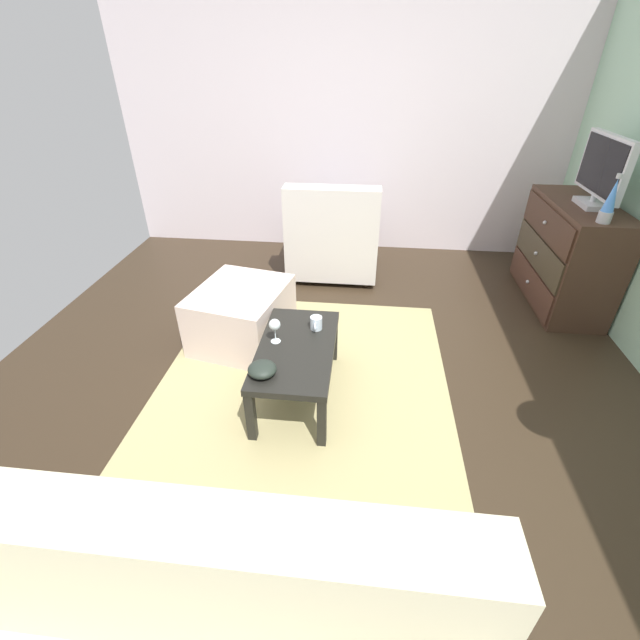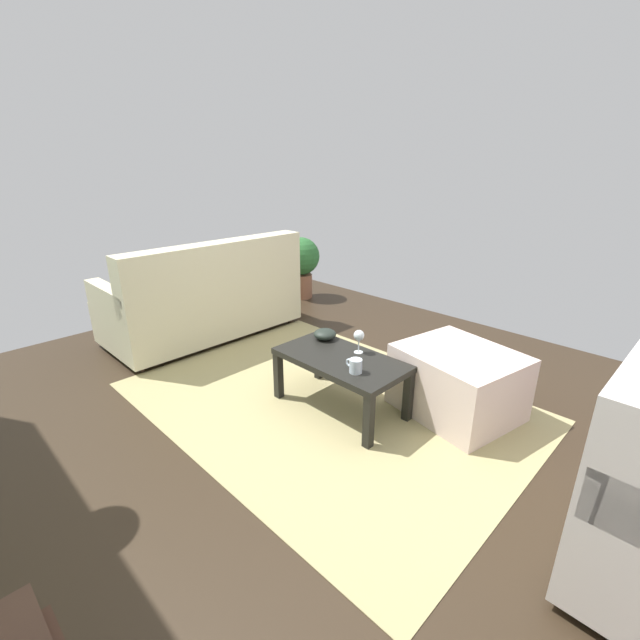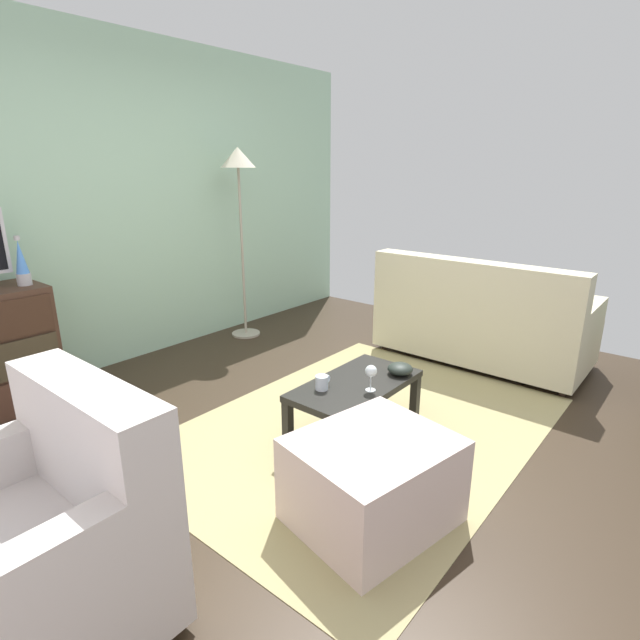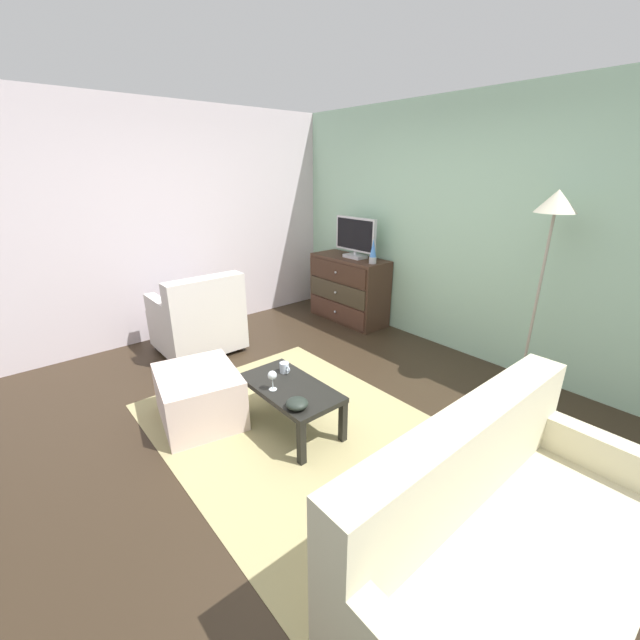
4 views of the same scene
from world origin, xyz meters
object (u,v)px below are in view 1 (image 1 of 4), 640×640
(coffee_table, at_px, (297,353))
(armchair, at_px, (333,237))
(dresser, at_px, (566,255))
(bowl_decorative, at_px, (262,369))
(ottoman, at_px, (242,315))
(tv, at_px, (603,170))
(mug, at_px, (316,323))
(wine_glass, at_px, (275,325))
(lava_lamp, at_px, (610,202))

(coffee_table, distance_m, armchair, 1.81)
(coffee_table, bearing_deg, dresser, 125.46)
(bowl_decorative, relative_size, ottoman, 0.23)
(tv, height_order, mug, tv)
(coffee_table, height_order, mug, mug)
(coffee_table, bearing_deg, mug, 154.52)
(coffee_table, height_order, armchair, armchair)
(mug, bearing_deg, coffee_table, -25.48)
(mug, bearing_deg, dresser, 122.78)
(wine_glass, distance_m, mug, 0.29)
(lava_lamp, relative_size, bowl_decorative, 2.08)
(dresser, relative_size, lava_lamp, 3.30)
(tv, xyz_separation_m, wine_glass, (1.35, -2.21, -0.64))
(bowl_decorative, bearing_deg, dresser, 128.45)
(wine_glass, xyz_separation_m, armchair, (-1.77, 0.20, -0.12))
(mug, distance_m, bowl_decorative, 0.54)
(coffee_table, distance_m, mug, 0.24)
(coffee_table, xyz_separation_m, armchair, (-1.81, 0.07, 0.05))
(coffee_table, bearing_deg, armchair, 177.76)
(tv, distance_m, coffee_table, 2.62)
(mug, xyz_separation_m, ottoman, (-0.36, -0.60, -0.20))
(tv, height_order, armchair, tv)
(lava_lamp, bearing_deg, mug, -66.94)
(coffee_table, height_order, bowl_decorative, bowl_decorative)
(coffee_table, bearing_deg, ottoman, -138.27)
(tv, height_order, ottoman, tv)
(dresser, xyz_separation_m, lava_lamp, (0.45, -0.04, 0.58))
(coffee_table, distance_m, bowl_decorative, 0.33)
(lava_lamp, bearing_deg, dresser, 174.43)
(dresser, height_order, ottoman, dresser)
(tv, bearing_deg, wine_glass, -58.51)
(bowl_decorative, bearing_deg, lava_lamp, 121.09)
(tv, relative_size, mug, 5.79)
(bowl_decorative, bearing_deg, tv, 126.96)
(dresser, xyz_separation_m, wine_glass, (1.42, -2.18, 0.06))
(mug, height_order, armchair, armchair)
(ottoman, bearing_deg, lava_lamp, 100.23)
(wine_glass, bearing_deg, mug, 126.05)
(tv, xyz_separation_m, bowl_decorative, (1.67, -2.22, -0.72))
(tv, height_order, bowl_decorative, tv)
(tv, bearing_deg, bowl_decorative, -53.04)
(tv, distance_m, armchair, 2.19)
(bowl_decorative, bearing_deg, coffee_table, 153.09)
(tv, bearing_deg, mug, -59.06)
(tv, relative_size, coffee_table, 0.77)
(bowl_decorative, distance_m, armchair, 2.10)
(coffee_table, xyz_separation_m, mug, (-0.20, 0.10, 0.10))
(tv, relative_size, wine_glass, 4.20)
(coffee_table, relative_size, ottoman, 1.22)
(wine_glass, relative_size, ottoman, 0.22)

